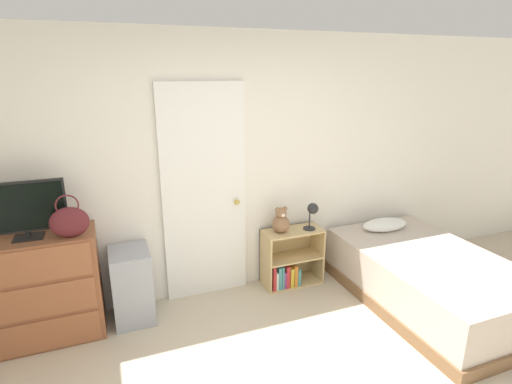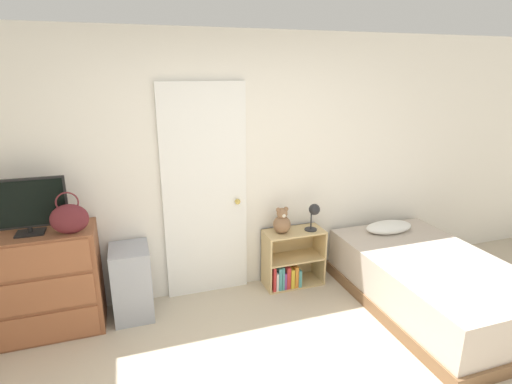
{
  "view_description": "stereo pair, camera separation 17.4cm",
  "coord_description": "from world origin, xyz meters",
  "views": [
    {
      "loc": [
        -1.03,
        -1.55,
        2.19
      ],
      "look_at": [
        0.26,
        1.8,
        1.09
      ],
      "focal_mm": 28.0,
      "sensor_mm": 36.0,
      "label": 1
    },
    {
      "loc": [
        -0.87,
        -1.61,
        2.19
      ],
      "look_at": [
        0.26,
        1.8,
        1.09
      ],
      "focal_mm": 28.0,
      "sensor_mm": 36.0,
      "label": 2
    }
  ],
  "objects": [
    {
      "name": "teddy_bear",
      "position": [
        0.57,
        1.88,
        0.72
      ],
      "size": [
        0.18,
        0.18,
        0.27
      ],
      "color": "#8C6647",
      "rests_on": "bookshelf"
    },
    {
      "name": "dresser",
      "position": [
        -1.65,
        1.8,
        0.46
      ],
      "size": [
        0.94,
        0.45,
        0.93
      ],
      "color": "brown",
      "rests_on": "ground_plane"
    },
    {
      "name": "bed",
      "position": [
        1.77,
        1.07,
        0.26
      ],
      "size": [
        1.19,
        1.94,
        0.62
      ],
      "color": "brown",
      "rests_on": "ground_plane"
    },
    {
      "name": "storage_bin",
      "position": [
        -0.92,
        1.82,
        0.34
      ],
      "size": [
        0.34,
        0.41,
        0.67
      ],
      "color": "#999EA8",
      "rests_on": "ground_plane"
    },
    {
      "name": "desk_lamp",
      "position": [
        0.9,
        1.83,
        0.81
      ],
      "size": [
        0.14,
        0.14,
        0.29
      ],
      "color": "#262628",
      "rests_on": "bookshelf"
    },
    {
      "name": "bookshelf",
      "position": [
        0.66,
        1.88,
        0.23
      ],
      "size": [
        0.62,
        0.3,
        0.6
      ],
      "color": "tan",
      "rests_on": "ground_plane"
    },
    {
      "name": "tv",
      "position": [
        -1.65,
        1.78,
        1.17
      ],
      "size": [
        0.61,
        0.16,
        0.46
      ],
      "color": "black",
      "rests_on": "dresser"
    },
    {
      "name": "door_closed",
      "position": [
        -0.18,
        2.02,
        1.05
      ],
      "size": [
        0.82,
        0.09,
        2.1
      ],
      "color": "white",
      "rests_on": "ground_plane"
    },
    {
      "name": "wall_back",
      "position": [
        0.0,
        2.08,
        1.27
      ],
      "size": [
        10.0,
        0.06,
        2.55
      ],
      "color": "white",
      "rests_on": "ground_plane"
    },
    {
      "name": "handbag",
      "position": [
        -1.34,
        1.68,
        1.06
      ],
      "size": [
        0.29,
        0.11,
        0.35
      ],
      "color": "#591E23",
      "rests_on": "dresser"
    }
  ]
}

